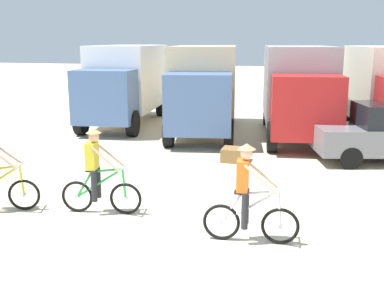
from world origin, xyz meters
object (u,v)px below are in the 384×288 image
Objects in this scene: box_truck_tan_camper at (204,85)px; supply_crate at (234,155)px; cyclist_near_camera at (248,197)px; cyclist_cowboy_hat at (98,174)px; box_truck_grey_hauler at (298,87)px; box_truck_avon_van at (126,80)px.

supply_crate is at bearing -65.67° from box_truck_tan_camper.
cyclist_near_camera is at bearing -78.52° from supply_crate.
cyclist_cowboy_hat is 1.00× the size of cyclist_near_camera.
cyclist_near_camera is (-0.52, -9.97, -1.03)m from box_truck_grey_hauler.
cyclist_cowboy_hat is at bearing -111.88° from box_truck_grey_hauler.
cyclist_near_camera is 2.51× the size of supply_crate.
box_truck_avon_van is at bearing 121.54° from cyclist_near_camera.
box_truck_avon_van is 3.81× the size of cyclist_cowboy_hat.
box_truck_avon_van reaches higher than cyclist_near_camera.
cyclist_near_camera is (3.22, -0.67, 0.00)m from cyclist_cowboy_hat.
box_truck_grey_hauler reaches higher than cyclist_near_camera.
supply_crate is at bearing -111.11° from box_truck_grey_hauler.
box_truck_avon_van is at bearing 108.87° from cyclist_cowboy_hat.
supply_crate is (-1.15, 5.65, -0.64)m from cyclist_near_camera.
cyclist_near_camera is (3.06, -9.89, -1.03)m from box_truck_tan_camper.
box_truck_grey_hauler is 10.04m from cyclist_near_camera.
cyclist_cowboy_hat is (-3.74, -9.30, -1.03)m from box_truck_grey_hauler.
box_truck_tan_camper is at bearing 114.33° from supply_crate.
box_truck_grey_hauler is 10.08m from cyclist_cowboy_hat.
supply_crate is (5.60, -5.34, -1.67)m from box_truck_avon_van.
box_truck_tan_camper is at bearing -178.67° from box_truck_grey_hauler.
box_truck_tan_camper is 1.01× the size of box_truck_grey_hauler.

